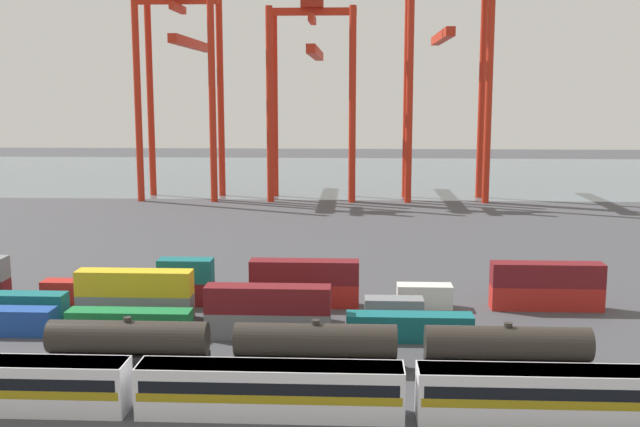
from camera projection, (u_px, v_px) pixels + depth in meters
name	position (u px, v px, depth m)	size (l,w,h in m)	color
ground_plane	(292.00, 248.00, 116.64)	(420.00, 420.00, 0.00)	#424247
harbour_water	(323.00, 174.00, 223.80)	(400.00, 110.00, 0.01)	slate
passenger_train	(270.00, 388.00, 55.97)	(60.44, 3.14, 3.90)	silver
freight_tank_row	(316.00, 346.00, 65.61)	(46.53, 2.87, 4.33)	#232326
shipping_container_1	(130.00, 323.00, 74.53)	(12.10, 2.44, 2.60)	#197538
shipping_container_2	(268.00, 325.00, 73.88)	(12.10, 2.44, 2.60)	slate
shipping_container_3	(268.00, 299.00, 73.47)	(12.10, 2.44, 2.60)	maroon
shipping_container_4	(409.00, 327.00, 73.23)	(12.10, 2.44, 2.60)	#146066
shipping_container_5	(9.00, 305.00, 80.88)	(12.10, 2.44, 2.60)	#146066
shipping_container_6	(135.00, 307.00, 80.23)	(12.10, 2.44, 2.60)	slate
shipping_container_7	(135.00, 283.00, 79.83)	(12.10, 2.44, 2.60)	gold
shipping_container_8	(264.00, 308.00, 79.58)	(12.10, 2.44, 2.60)	maroon
shipping_container_9	(394.00, 310.00, 78.94)	(6.04, 2.44, 2.60)	slate
shipping_container_12	(70.00, 292.00, 86.32)	(6.04, 2.44, 2.60)	#AD211C
shipping_container_13	(186.00, 293.00, 85.68)	(6.04, 2.44, 2.60)	maroon
shipping_container_14	(186.00, 270.00, 85.28)	(6.04, 2.44, 2.60)	#146066
shipping_container_15	(304.00, 295.00, 85.05)	(12.10, 2.44, 2.60)	#AD211C
shipping_container_16	(304.00, 272.00, 84.64)	(12.10, 2.44, 2.60)	maroon
shipping_container_17	(424.00, 296.00, 84.41)	(6.04, 2.44, 2.60)	silver
shipping_container_18	(546.00, 298.00, 83.78)	(12.10, 2.44, 2.60)	#AD211C
shipping_container_19	(547.00, 274.00, 83.37)	(12.10, 2.44, 2.60)	maroon
gantry_crane_west	(183.00, 68.00, 171.15)	(17.78, 40.06, 47.31)	red
gantry_crane_central	(313.00, 75.00, 169.89)	(19.26, 38.74, 44.81)	red
gantry_crane_east	(446.00, 61.00, 167.10)	(18.27, 33.56, 50.76)	red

